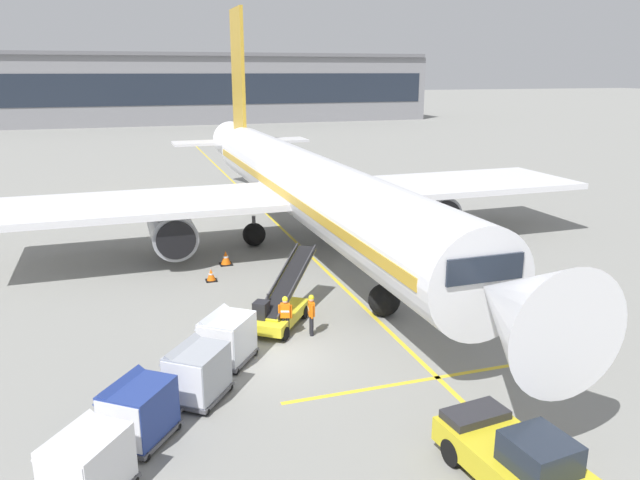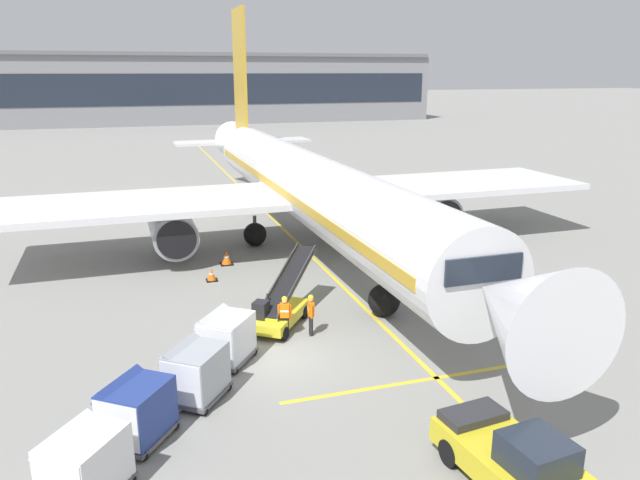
# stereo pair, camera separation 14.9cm
# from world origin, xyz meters

# --- Properties ---
(ground_plane) EXTENTS (600.00, 600.00, 0.00)m
(ground_plane) POSITION_xyz_m (0.00, 0.00, 0.00)
(ground_plane) COLOR gray
(parked_airplane) EXTENTS (36.23, 46.63, 15.54)m
(parked_airplane) POSITION_xyz_m (5.31, 14.20, 3.75)
(parked_airplane) COLOR white
(parked_airplane) RESTS_ON ground
(belt_loader) EXTENTS (4.20, 5.14, 2.66)m
(belt_loader) POSITION_xyz_m (0.91, 2.91, 0.82)
(belt_loader) COLOR gold
(belt_loader) RESTS_ON ground
(baggage_cart_lead) EXTENTS (2.48, 2.66, 1.91)m
(baggage_cart_lead) POSITION_xyz_m (-1.84, 0.11, 1.00)
(baggage_cart_lead) COLOR #515156
(baggage_cart_lead) RESTS_ON ground
(baggage_cart_second) EXTENTS (2.48, 2.66, 1.91)m
(baggage_cart_second) POSITION_xyz_m (-3.21, -2.25, 1.00)
(baggage_cart_second) COLOR #515156
(baggage_cart_second) RESTS_ON ground
(baggage_cart_third) EXTENTS (2.48, 2.66, 1.91)m
(baggage_cart_third) POSITION_xyz_m (-5.10, -4.08, 1.00)
(baggage_cart_third) COLOR #515156
(baggage_cart_third) RESTS_ON ground
(baggage_cart_fourth) EXTENTS (2.48, 2.66, 1.91)m
(baggage_cart_fourth) POSITION_xyz_m (-6.39, -6.28, 1.00)
(baggage_cart_fourth) COLOR #515156
(baggage_cart_fourth) RESTS_ON ground
(pushback_tug) EXTENTS (2.60, 4.62, 1.83)m
(pushback_tug) POSITION_xyz_m (4.11, -9.18, 0.83)
(pushback_tug) COLOR gold
(pushback_tug) RESTS_ON ground
(ground_crew_by_loader) EXTENTS (0.52, 0.39, 1.74)m
(ground_crew_by_loader) POSITION_xyz_m (-1.40, 0.41, 1.00)
(ground_crew_by_loader) COLOR #333847
(ground_crew_by_loader) RESTS_ON ground
(ground_crew_by_carts) EXTENTS (0.30, 0.56, 1.74)m
(ground_crew_by_carts) POSITION_xyz_m (1.84, 1.43, 1.00)
(ground_crew_by_carts) COLOR black
(ground_crew_by_carts) RESTS_ON ground
(ground_crew_marshaller) EXTENTS (0.55, 0.35, 1.74)m
(ground_crew_marshaller) POSITION_xyz_m (0.78, 1.58, 1.00)
(ground_crew_marshaller) COLOR black
(ground_crew_marshaller) RESTS_ON ground
(safety_cone_engine_keepout) EXTENTS (0.57, 0.57, 0.65)m
(safety_cone_engine_keepout) POSITION_xyz_m (-1.12, 9.35, 0.31)
(safety_cone_engine_keepout) COLOR black
(safety_cone_engine_keepout) RESTS_ON ground
(safety_cone_wingtip) EXTENTS (0.70, 0.70, 0.79)m
(safety_cone_wingtip) POSITION_xyz_m (0.04, 11.85, 0.38)
(safety_cone_wingtip) COLOR black
(safety_cone_wingtip) RESTS_ON ground
(apron_guidance_line_lead_in) EXTENTS (0.20, 110.00, 0.01)m
(apron_guidance_line_lead_in) POSITION_xyz_m (5.01, 13.36, 0.00)
(apron_guidance_line_lead_in) COLOR yellow
(apron_guidance_line_lead_in) RESTS_ON ground
(apron_guidance_line_stop_bar) EXTENTS (12.00, 0.20, 0.01)m
(apron_guidance_line_stop_bar) POSITION_xyz_m (5.33, -3.37, 0.00)
(apron_guidance_line_stop_bar) COLOR yellow
(apron_guidance_line_stop_bar) RESTS_ON ground
(terminal_building) EXTENTS (99.01, 21.77, 13.94)m
(terminal_building) POSITION_xyz_m (9.79, 113.97, 6.92)
(terminal_building) COLOR gray
(terminal_building) RESTS_ON ground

